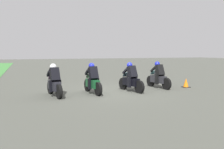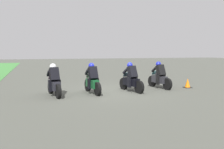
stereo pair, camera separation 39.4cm
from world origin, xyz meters
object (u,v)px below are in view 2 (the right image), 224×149
at_px(rider_lane_b, 131,79).
at_px(rider_lane_d, 54,83).
at_px(rider_lane_a, 160,77).
at_px(traffic_cone, 188,83).
at_px(rider_lane_c, 92,81).

relative_size(rider_lane_b, rider_lane_d, 1.00).
relative_size(rider_lane_a, traffic_cone, 3.84).
xyz_separation_m(rider_lane_c, traffic_cone, (-0.02, -5.61, -0.38)).
bearing_deg(rider_lane_d, rider_lane_c, -97.65).
height_order(rider_lane_c, traffic_cone, rider_lane_c).
bearing_deg(rider_lane_d, traffic_cone, -98.99).
distance_m(rider_lane_a, rider_lane_c, 4.01).
bearing_deg(rider_lane_d, rider_lane_a, -95.11).
bearing_deg(rider_lane_a, rider_lane_d, 87.26).
relative_size(rider_lane_d, traffic_cone, 3.83).
height_order(rider_lane_b, rider_lane_d, same).
distance_m(rider_lane_a, rider_lane_b, 2.01).
xyz_separation_m(rider_lane_a, rider_lane_d, (-0.42, 5.84, 0.00)).
distance_m(rider_lane_b, rider_lane_c, 2.05).
bearing_deg(rider_lane_c, rider_lane_a, -90.65).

